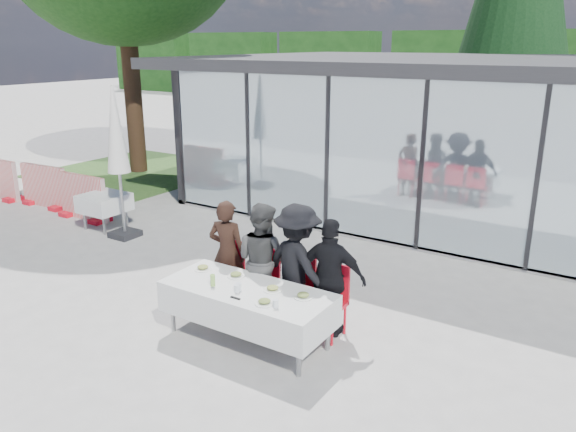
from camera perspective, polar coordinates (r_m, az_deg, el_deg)
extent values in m
plane|color=#A39F9A|center=(8.05, -4.45, -10.71)|extent=(90.00, 90.00, 0.00)
cube|color=gray|center=(14.33, 22.06, 0.94)|extent=(14.00, 8.00, 0.10)
cube|color=black|center=(17.83, 25.13, 8.68)|extent=(14.00, 0.20, 3.20)
cube|color=black|center=(16.62, -1.50, 9.77)|extent=(0.20, 8.00, 3.20)
cube|color=silver|center=(10.18, 18.62, 4.05)|extent=(13.60, 0.06, 3.10)
cube|color=#2D2D30|center=(13.45, 23.32, 14.01)|extent=(14.80, 8.80, 0.24)
cube|color=#262628|center=(13.48, -10.72, 7.71)|extent=(0.08, 0.10, 3.10)
cube|color=#262628|center=(12.25, -4.00, 7.03)|extent=(0.08, 0.10, 3.10)
cube|color=#262628|center=(11.22, 4.05, 6.07)|extent=(0.08, 0.10, 3.10)
cube|color=#262628|center=(10.45, 13.46, 4.81)|extent=(0.08, 0.10, 3.10)
cube|color=#262628|center=(10.00, 23.99, 3.23)|extent=(0.08, 0.10, 3.10)
cube|color=red|center=(13.48, 10.56, 2.72)|extent=(0.45, 0.45, 0.90)
cube|color=red|center=(13.49, 17.27, 2.23)|extent=(0.45, 0.45, 0.90)
cube|color=#123511|center=(48.10, -13.43, 14.97)|extent=(6.50, 2.00, 4.40)
cube|color=#123511|center=(42.75, -5.63, 15.11)|extent=(6.50, 2.00, 4.40)
cube|color=#123511|center=(38.35, 4.16, 14.90)|extent=(6.50, 2.00, 4.40)
cube|color=#123511|center=(35.23, 16.01, 14.09)|extent=(6.50, 2.00, 4.40)
cube|color=silver|center=(7.36, -4.16, -8.81)|extent=(2.26, 0.96, 0.42)
cylinder|color=gray|center=(7.80, -11.67, -9.08)|extent=(0.06, 0.06, 0.71)
cylinder|color=gray|center=(6.70, 1.10, -13.40)|extent=(0.06, 0.06, 0.71)
cylinder|color=gray|center=(8.26, -8.29, -7.35)|extent=(0.06, 0.06, 0.71)
cylinder|color=gray|center=(7.23, 4.06, -10.98)|extent=(0.06, 0.06, 0.71)
imported|color=black|center=(8.31, -6.17, -3.76)|extent=(0.69, 0.69, 1.61)
cube|color=red|center=(8.38, -6.44, -6.19)|extent=(0.44, 0.44, 0.05)
cube|color=red|center=(8.43, -5.65, -4.18)|extent=(0.44, 0.04, 0.55)
cylinder|color=red|center=(8.46, -8.12, -7.77)|extent=(0.04, 0.04, 0.43)
cylinder|color=red|center=(8.25, -6.19, -8.38)|extent=(0.04, 0.04, 0.43)
cylinder|color=red|center=(8.71, -6.57, -6.95)|extent=(0.04, 0.04, 0.43)
cylinder|color=red|center=(8.50, -4.67, -7.51)|extent=(0.04, 0.04, 0.43)
imported|color=#454545|center=(7.95, -2.64, -4.46)|extent=(0.89, 0.89, 1.67)
cube|color=red|center=(8.03, -2.94, -7.18)|extent=(0.44, 0.44, 0.05)
cube|color=red|center=(8.08, -2.15, -5.07)|extent=(0.44, 0.04, 0.55)
cylinder|color=red|center=(8.10, -4.71, -8.83)|extent=(0.04, 0.04, 0.43)
cylinder|color=red|center=(7.91, -2.61, -9.47)|extent=(0.04, 0.04, 0.43)
cylinder|color=red|center=(8.36, -3.21, -7.93)|extent=(0.04, 0.04, 0.43)
cylinder|color=red|center=(8.17, -1.14, -8.52)|extent=(0.04, 0.04, 0.43)
imported|color=black|center=(7.63, 0.98, -5.10)|extent=(1.41, 1.41, 1.73)
cube|color=red|center=(7.74, 0.64, -8.16)|extent=(0.44, 0.44, 0.05)
cube|color=red|center=(7.79, 1.43, -5.96)|extent=(0.44, 0.04, 0.55)
cylinder|color=red|center=(7.79, -1.22, -9.89)|extent=(0.04, 0.04, 0.43)
cylinder|color=red|center=(7.62, 1.07, -10.56)|extent=(0.04, 0.04, 0.43)
cylinder|color=red|center=(8.06, 0.22, -8.91)|extent=(0.04, 0.04, 0.43)
cylinder|color=red|center=(7.90, 2.46, -9.52)|extent=(0.04, 0.04, 0.43)
imported|color=black|center=(7.42, 4.34, -6.31)|extent=(1.12, 1.12, 1.62)
cube|color=red|center=(7.51, 3.98, -9.04)|extent=(0.44, 0.44, 0.05)
cube|color=red|center=(7.56, 4.75, -6.76)|extent=(0.44, 0.04, 0.55)
cylinder|color=red|center=(7.55, 2.05, -10.83)|extent=(0.04, 0.04, 0.43)
cylinder|color=red|center=(7.40, 4.50, -11.52)|extent=(0.04, 0.04, 0.43)
cylinder|color=red|center=(7.83, 3.41, -9.78)|extent=(0.04, 0.04, 0.43)
cylinder|color=red|center=(7.68, 5.79, -10.40)|extent=(0.04, 0.04, 0.43)
cylinder|color=white|center=(7.90, -8.64, -5.36)|extent=(0.24, 0.24, 0.01)
ellipsoid|color=tan|center=(7.89, -8.65, -5.13)|extent=(0.15, 0.15, 0.05)
cylinder|color=white|center=(7.62, -5.30, -6.12)|extent=(0.24, 0.24, 0.01)
ellipsoid|color=#3E6827|center=(7.60, -5.31, -5.88)|extent=(0.15, 0.15, 0.05)
cylinder|color=white|center=(7.19, -1.57, -7.54)|extent=(0.24, 0.24, 0.01)
ellipsoid|color=tan|center=(7.17, -1.58, -7.29)|extent=(0.15, 0.15, 0.05)
cylinder|color=white|center=(7.00, 1.55, -8.24)|extent=(0.24, 0.24, 0.01)
ellipsoid|color=#3E6827|center=(6.99, 1.56, -7.99)|extent=(0.15, 0.15, 0.05)
cylinder|color=white|center=(6.85, -2.41, -8.88)|extent=(0.24, 0.24, 0.01)
ellipsoid|color=#3E6827|center=(6.83, -2.41, -8.62)|extent=(0.15, 0.15, 0.05)
cylinder|color=#84B94D|center=(7.36, -7.66, -6.49)|extent=(0.06, 0.06, 0.15)
cylinder|color=silver|center=(7.16, -5.23, -7.34)|extent=(0.07, 0.07, 0.10)
cylinder|color=silver|center=(6.74, -1.27, -8.89)|extent=(0.07, 0.07, 0.10)
cylinder|color=silver|center=(7.21, -5.04, -7.15)|extent=(0.07, 0.07, 0.10)
cube|color=black|center=(7.01, -5.37, -8.30)|extent=(0.14, 0.03, 0.01)
cube|color=silver|center=(12.31, -18.17, 1.28)|extent=(0.86, 0.86, 0.36)
cylinder|color=gray|center=(12.42, -20.02, 0.27)|extent=(0.05, 0.05, 0.72)
cylinder|color=gray|center=(11.96, -18.26, -0.18)|extent=(0.05, 0.05, 0.72)
cylinder|color=gray|center=(12.77, -17.92, 0.93)|extent=(0.05, 0.05, 0.72)
cylinder|color=gray|center=(12.33, -16.13, 0.52)|extent=(0.05, 0.05, 0.72)
cube|color=black|center=(11.81, -16.22, -1.76)|extent=(0.50, 0.50, 0.12)
cylinder|color=gray|center=(11.47, -16.75, 4.35)|extent=(0.06, 0.06, 2.70)
cone|color=silver|center=(11.32, -17.11, 8.39)|extent=(0.44, 0.44, 1.66)
cube|color=red|center=(13.17, -20.11, 1.82)|extent=(1.40, 0.12, 1.00)
cube|color=red|center=(13.68, -21.20, 0.29)|extent=(0.30, 0.45, 0.10)
cube|color=red|center=(12.91, -18.54, -0.40)|extent=(0.30, 0.45, 0.10)
cube|color=red|center=(14.53, -23.53, 2.81)|extent=(1.40, 0.22, 1.00)
cube|color=red|center=(15.04, -24.40, 1.38)|extent=(0.30, 0.45, 0.10)
cube|color=red|center=(14.23, -22.17, 0.82)|extent=(0.30, 0.45, 0.10)
cube|color=red|center=(15.46, -26.09, 1.56)|extent=(0.30, 0.45, 0.10)
cylinder|color=#382316|center=(17.40, -15.44, 11.50)|extent=(0.50, 0.50, 4.40)
cylinder|color=#382316|center=(19.23, 20.96, 7.87)|extent=(0.44, 0.44, 2.00)
cube|color=#385926|center=(17.73, -14.88, 4.46)|extent=(5.00, 5.00, 0.02)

